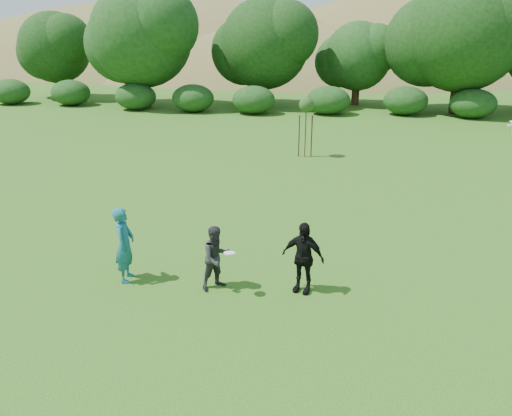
{
  "coord_description": "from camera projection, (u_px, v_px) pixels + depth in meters",
  "views": [
    {
      "loc": [
        2.36,
        -10.11,
        6.0
      ],
      "look_at": [
        0.0,
        3.0,
        1.1
      ],
      "focal_mm": 35.0,
      "sensor_mm": 36.0,
      "label": 1
    }
  ],
  "objects": [
    {
      "name": "player_teal",
      "position": [
        125.0,
        244.0,
        12.18
      ],
      "size": [
        0.56,
        0.76,
        1.92
      ],
      "primitive_type": "imported",
      "rotation": [
        0.0,
        0.0,
        1.72
      ],
      "color": "#185E70",
      "rests_on": "ground"
    },
    {
      "name": "player_black",
      "position": [
        303.0,
        257.0,
        11.69
      ],
      "size": [
        1.11,
        0.69,
        1.76
      ],
      "primitive_type": "imported",
      "rotation": [
        0.0,
        0.0,
        -0.27
      ],
      "color": "black",
      "rests_on": "ground"
    },
    {
      "name": "tree_row",
      "position": [
        363.0,
        41.0,
        36.08
      ],
      "size": [
        53.92,
        10.38,
        9.62
      ],
      "color": "#3A2616",
      "rests_on": "ground"
    },
    {
      "name": "frisbee",
      "position": [
        230.0,
        253.0,
        11.41
      ],
      "size": [
        0.27,
        0.27,
        0.06
      ],
      "color": "white",
      "rests_on": "ground"
    },
    {
      "name": "player_grey",
      "position": [
        217.0,
        258.0,
        11.86
      ],
      "size": [
        0.97,
        0.97,
        1.59
      ],
      "primitive_type": "imported",
      "rotation": [
        0.0,
        0.0,
        0.75
      ],
      "color": "#28272A",
      "rests_on": "ground"
    },
    {
      "name": "sapling",
      "position": [
        306.0,
        106.0,
        23.33
      ],
      "size": [
        0.7,
        0.7,
        2.85
      ],
      "color": "#3A2017",
      "rests_on": "ground"
    },
    {
      "name": "ground",
      "position": [
        234.0,
        294.0,
        11.81
      ],
      "size": [
        120.0,
        120.0,
        0.0
      ],
      "primitive_type": "plane",
      "color": "#19470C",
      "rests_on": "ground"
    },
    {
      "name": "hillside",
      "position": [
        325.0,
        145.0,
        79.26
      ],
      "size": [
        150.0,
        72.0,
        52.0
      ],
      "color": "olive",
      "rests_on": "ground"
    }
  ]
}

